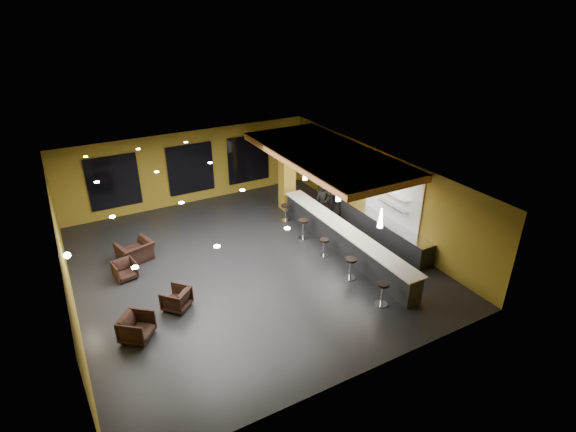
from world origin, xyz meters
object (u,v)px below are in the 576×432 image
bar_stool_3 (303,227)px  bar_stool_4 (286,211)px  armchair_b (176,299)px  armchair_c (125,270)px  prep_counter (376,225)px  pendant_0 (381,218)px  staff_b (325,191)px  column (287,173)px  staff_c (337,200)px  armchair_a (137,327)px  armchair_d (135,251)px  bar_stool_0 (383,291)px  bar_stool_2 (324,245)px  staff_a (323,203)px  bar_stool_1 (351,266)px  pendant_2 (305,172)px  bar_counter (343,240)px  pendant_1 (339,192)px

bar_stool_3 → bar_stool_4: bearing=85.5°
armchair_b → armchair_c: bearing=-109.1°
prep_counter → armchair_b: size_ratio=7.51×
pendant_0 → staff_b: 6.04m
column → staff_c: 2.60m
armchair_a → armchair_c: (0.30, 3.40, -0.05)m
staff_c → armchair_d: size_ratio=1.37×
staff_c → armchair_c: 9.47m
armchair_d → bar_stool_0: size_ratio=1.43×
pendant_0 → bar_stool_2: 2.93m
prep_counter → staff_a: staff_a is taller
armchair_d → bar_stool_1: 8.09m
pendant_2 → staff_c: bearing=-9.7°
bar_counter → pendant_2: 3.52m
prep_counter → bar_stool_0: size_ratio=7.13×
armchair_b → bar_counter: bearing=140.5°
bar_stool_1 → armchair_b: bearing=167.6°
armchair_a → bar_stool_3: size_ratio=1.00×
bar_counter → staff_a: 2.75m
column → bar_stool_2: 4.77m
armchair_b → prep_counter: bearing=143.0°
armchair_b → staff_a: bearing=159.2°
pendant_1 → armchair_a: size_ratio=0.81×
armchair_a → armchair_d: (0.90, 4.46, -0.00)m
staff_b → armchair_d: staff_b is taller
pendant_1 → armchair_c: (-7.88, 1.70, -2.01)m
staff_b → bar_counter: bearing=-91.2°
armchair_b → bar_stool_0: 6.64m
column → bar_stool_2: bearing=-100.5°
pendant_1 → staff_a: size_ratio=0.39×
pendant_2 → armchair_c: 8.17m
pendant_1 → staff_a: 2.67m
bar_stool_1 → column: bearing=82.1°
staff_c → armchair_a: (-9.74, -3.93, -0.43)m
staff_b → bar_stool_0: bearing=-87.5°
column → armchair_a: size_ratio=4.05×
armchair_d → bar_stool_3: 6.64m
staff_a → staff_b: size_ratio=0.98×
prep_counter → pendant_2: 3.73m
pendant_2 → bar_stool_4: (-0.70, 0.45, -1.85)m
staff_a → armchair_b: bearing=-150.4°
staff_c → bar_stool_0: size_ratio=1.96×
armchair_d → armchair_a: bearing=62.6°
bar_stool_3 → armchair_c: bearing=175.6°
bar_counter → pendant_2: size_ratio=11.43×
staff_b → bar_stool_0: staff_b is taller
bar_counter → bar_stool_4: (-0.70, 3.45, 0.00)m
staff_b → bar_stool_0: 7.47m
staff_b → armchair_c: 9.51m
armchair_a → armchair_b: armchair_a is taller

